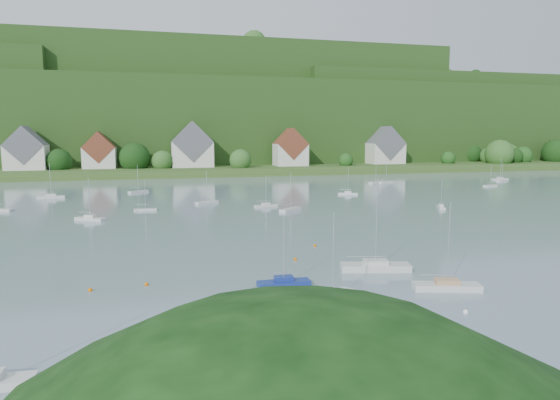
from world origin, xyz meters
The scene contains 18 objects.
far_shore_strip centered at (0.00, 200.00, 1.50)m, with size 600.00×60.00×3.00m, color #325520.
forested_ridge centered at (0.39, 268.57, 22.89)m, with size 620.00×181.22×69.89m.
village_building_0 centered at (-55.00, 187.00, 9.51)m, with size 14.00×10.40×16.00m.
village_building_1 centered at (-30.00, 189.00, 8.75)m, with size 12.00×9.36×14.00m.
village_building_2 centered at (5.00, 188.00, 10.27)m, with size 16.00×11.44×18.00m.
village_building_3 centered at (45.00, 186.00, 9.43)m, with size 13.00×10.40×15.50m.
village_building_4 centered at (90.00, 190.00, 9.59)m, with size 15.00×10.40×16.50m.
near_sailboat_1 centered at (2.93, 37.92, 0.42)m, with size 5.59×1.61×7.52m.
near_sailboat_2 centered at (18.67, 32.43, 0.47)m, with size 6.99×3.75×9.09m.
near_sailboat_3 centered at (6.05, 31.73, 0.45)m, with size 6.26×5.20×8.67m.
near_sailboat_4 centered at (14.77, 40.90, 0.52)m, with size 8.34×4.12×10.85m.
mooring_buoy_0 centered at (-11.03, 41.66, 0.00)m, with size 0.43×0.43×0.43m, color #FB6F00.
mooring_buoy_1 centered at (16.49, 26.16, 0.00)m, with size 0.48×0.48×0.48m, color white.
mooring_buoy_2 centered at (7.04, 47.79, 0.00)m, with size 0.44×0.44×0.44m, color #FB6F00.
mooring_buoy_3 centered at (11.91, 54.51, 0.00)m, with size 0.42×0.42×0.42m, color #FB6F00.
mooring_buoy_5 centered at (-16.52, 41.12, 0.00)m, with size 0.44×0.44×0.44m, color #FB6F00.
duck_pair centered at (13.20, 16.26, 0.10)m, with size 1.64×1.47×0.30m.
far_sailboat_cluster centered at (4.13, 115.14, 0.37)m, with size 203.30×64.31×8.71m.
Camera 1 is at (-9.82, -10.12, 15.72)m, focal length 31.45 mm.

